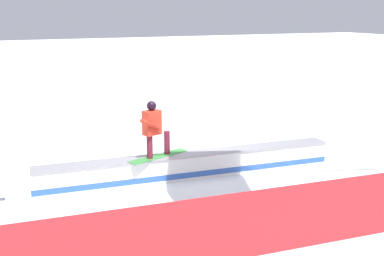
% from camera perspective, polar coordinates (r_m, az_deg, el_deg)
% --- Properties ---
extents(ground_plane, '(120.00, 120.00, 0.00)m').
position_cam_1_polar(ground_plane, '(11.63, -0.23, -5.98)').
color(ground_plane, white).
extents(grind_box, '(7.43, 1.21, 0.62)m').
position_cam_1_polar(grind_box, '(11.54, -0.23, -4.67)').
color(grind_box, white).
rests_on(grind_box, ground_plane).
extents(snowboarder, '(1.60, 0.79, 1.36)m').
position_cam_1_polar(snowboarder, '(10.93, -4.67, 0.01)').
color(snowboarder, green).
rests_on(snowboarder, grind_box).
extents(safety_fence, '(11.01, 1.10, 1.16)m').
position_cam_1_polar(safety_fence, '(8.23, 11.55, -10.68)').
color(safety_fence, red).
rests_on(safety_fence, ground_plane).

